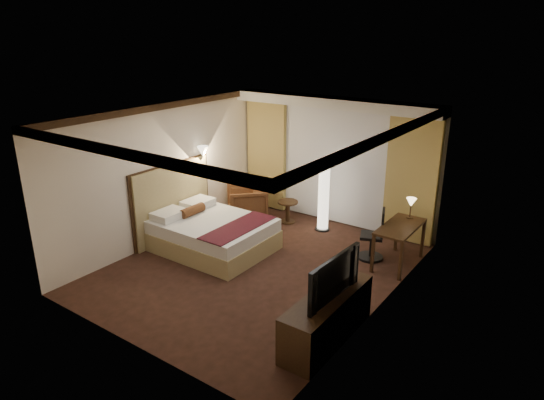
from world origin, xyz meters
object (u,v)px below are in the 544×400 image
Objects in this scene: bed at (213,235)px; desk at (399,245)px; office_chair at (372,234)px; television at (327,273)px; armchair at (247,202)px; floor_lamp at (324,197)px; side_table at (288,212)px; dresser at (327,318)px.

bed is 1.76× the size of desk.
television is at bearing -100.06° from office_chair.
armchair is at bearing 177.36° from desk.
office_chair is at bearing 27.79° from bed.
armchair is at bearing -164.78° from floor_lamp.
side_table is 4.23m from dresser.
side_table is 2.76m from desk.
dresser reaches higher than bed.
side_table is at bearing 143.95° from office_chair.
dresser is at bearing -87.01° from television.
armchair is 0.58× the size of floor_lamp.
dresser is at bearing -99.43° from office_chair.
dresser is at bearing -59.55° from floor_lamp.
floor_lamp reaches higher than television.
television is at bearing -59.94° from floor_lamp.
television reaches higher than desk.
dresser is (1.93, -3.28, -0.38)m from floor_lamp.
bed is at bearing 71.18° from television.
armchair is 4.59m from television.
television is (3.56, -2.83, 0.59)m from armchair.
dresser is (3.59, -2.83, -0.08)m from armchair.
floor_lamp is at bearing 161.93° from desk.
armchair is 1.74m from floor_lamp.
dresser is at bearing 6.76° from armchair.
dresser is (0.05, -2.67, -0.04)m from desk.
television is (2.73, -3.20, 0.76)m from side_table.
floor_lamp is 1.55m from office_chair.
office_chair is (3.04, -0.21, 0.07)m from armchair.
floor_lamp is at bearing 133.07° from office_chair.
floor_lamp reaches higher than armchair.
office_chair is (1.38, -0.66, -0.23)m from floor_lamp.
armchair is 4.57m from dresser.
side_table is at bearing -174.36° from floor_lamp.
office_chair is (2.60, 1.37, 0.18)m from bed.
armchair is 0.70× the size of desk.
office_chair reaches higher than bed.
armchair is at bearing 154.72° from office_chair.
desk is (2.71, -0.53, 0.13)m from side_table.
television reaches higher than dresser.
armchair reaches higher than side_table.
bed is at bearing 158.38° from dresser.
bed is 2.15× the size of office_chair.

